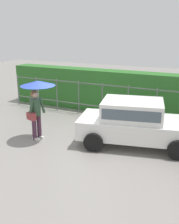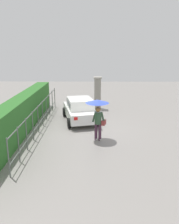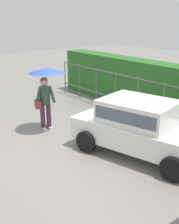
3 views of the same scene
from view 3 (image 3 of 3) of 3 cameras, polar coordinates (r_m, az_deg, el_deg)
The scene contains 5 objects.
ground_plane at distance 9.35m, azimuth -0.41°, elevation -4.93°, with size 40.00×40.00×0.00m, color gray.
car at distance 8.24m, azimuth 9.57°, elevation -2.45°, with size 3.98×2.51×1.48m.
pedestrian at distance 9.66m, azimuth -8.21°, elevation 5.39°, with size 1.14×1.14×2.05m.
fence_section at distance 10.73m, azimuth 11.26°, elevation 2.48°, with size 10.39×0.05×1.50m.
hedge_row at distance 11.43m, azimuth 14.40°, elevation 3.89°, with size 11.34×0.90×1.90m, color #2D6B28.
Camera 3 is at (6.71, -5.35, 3.70)m, focal length 48.74 mm.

